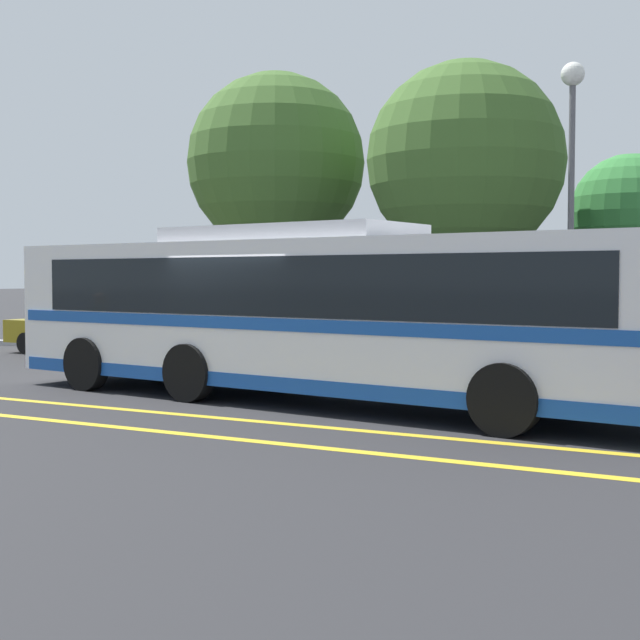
% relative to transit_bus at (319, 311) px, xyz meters
% --- Properties ---
extents(ground_plane, '(220.00, 220.00, 0.00)m').
position_rel_transit_bus_xyz_m(ground_plane, '(-1.17, -0.22, -1.57)').
color(ground_plane, '#262628').
extents(lane_strip_0, '(32.54, 0.20, 0.01)m').
position_rel_transit_bus_xyz_m(lane_strip_0, '(0.01, -2.20, -1.56)').
color(lane_strip_0, gold).
rests_on(lane_strip_0, ground_plane).
extents(lane_strip_1, '(32.54, 0.20, 0.01)m').
position_rel_transit_bus_xyz_m(lane_strip_1, '(0.01, -3.56, -1.56)').
color(lane_strip_1, gold).
rests_on(lane_strip_1, ground_plane).
extents(curb_strip, '(40.54, 0.36, 0.15)m').
position_rel_transit_bus_xyz_m(curb_strip, '(0.01, 6.55, -1.49)').
color(curb_strip, '#99999E').
rests_on(curb_strip, ground_plane).
extents(transit_bus, '(13.04, 4.13, 3.01)m').
position_rel_transit_bus_xyz_m(transit_bus, '(0.00, 0.00, 0.00)').
color(transit_bus, white).
rests_on(transit_bus, ground_plane).
extents(parked_car_0, '(4.83, 2.01, 1.35)m').
position_rel_transit_bus_xyz_m(parked_car_0, '(-10.05, 5.28, -0.87)').
color(parked_car_0, olive).
rests_on(parked_car_0, ground_plane).
extents(parked_car_1, '(4.75, 2.34, 1.36)m').
position_rel_transit_bus_xyz_m(parked_car_1, '(-4.64, 4.72, -0.88)').
color(parked_car_1, '#9E9EA3').
rests_on(parked_car_1, ground_plane).
extents(parked_car_2, '(4.50, 1.98, 1.27)m').
position_rel_transit_bus_xyz_m(parked_car_2, '(1.94, 4.97, -0.91)').
color(parked_car_2, silver).
rests_on(parked_car_2, ground_plane).
extents(street_lamp, '(0.53, 0.53, 6.94)m').
position_rel_transit_bus_xyz_m(street_lamp, '(2.64, 7.14, 3.53)').
color(street_lamp, '#59595E').
rests_on(street_lamp, ground_plane).
extents(tree_0, '(3.09, 3.09, 5.38)m').
position_rel_transit_bus_xyz_m(tree_0, '(3.26, 11.36, 2.24)').
color(tree_0, '#513823').
rests_on(tree_0, ground_plane).
extents(tree_1, '(5.01, 5.01, 7.57)m').
position_rel_transit_bus_xyz_m(tree_1, '(-0.29, 8.43, 3.49)').
color(tree_1, '#513823').
rests_on(tree_1, ground_plane).
extents(tree_2, '(5.10, 5.10, 7.96)m').
position_rel_transit_bus_xyz_m(tree_2, '(-6.08, 8.81, 3.84)').
color(tree_2, '#513823').
rests_on(tree_2, ground_plane).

